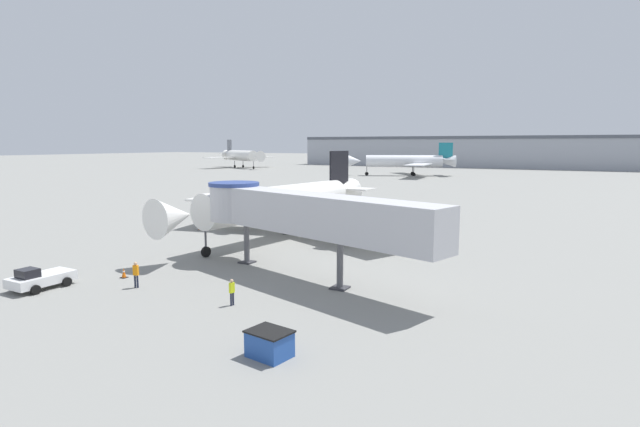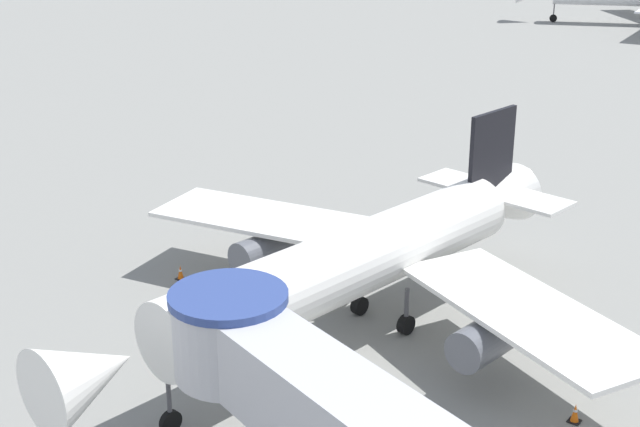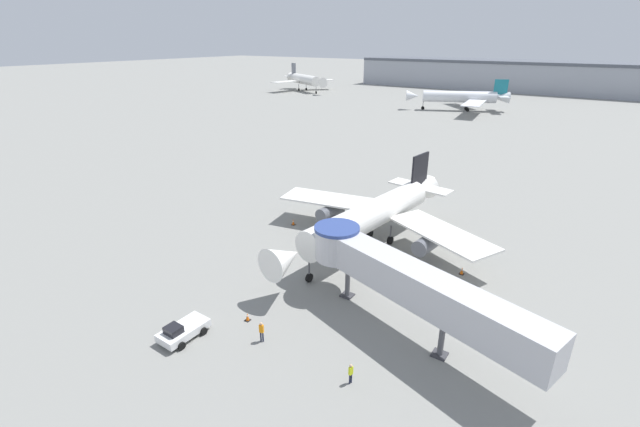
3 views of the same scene
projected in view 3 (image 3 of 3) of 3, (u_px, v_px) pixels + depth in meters
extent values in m
plane|color=gray|center=(360.00, 254.00, 46.99)|extent=(800.00, 800.00, 0.00)
cylinder|color=white|center=(369.00, 216.00, 46.96)|extent=(5.62, 20.18, 3.15)
cone|color=white|center=(284.00, 259.00, 37.94)|extent=(3.56, 3.83, 3.15)
cone|color=white|center=(419.00, 191.00, 54.67)|extent=(3.72, 5.08, 3.15)
cube|color=white|center=(330.00, 199.00, 53.46)|extent=(12.56, 6.66, 0.22)
cube|color=white|center=(442.00, 233.00, 44.28)|extent=(12.71, 9.15, 0.22)
cube|color=black|center=(420.00, 170.00, 53.42)|extent=(0.70, 3.66, 4.10)
cube|color=white|center=(420.00, 187.00, 54.62)|extent=(8.36, 3.55, 0.18)
cylinder|color=#565960|center=(330.00, 212.00, 52.50)|extent=(2.18, 3.85, 1.73)
cylinder|color=#565960|center=(427.00, 244.00, 44.49)|extent=(2.18, 3.85, 1.73)
cylinder|color=#4C4C51|center=(309.00, 269.00, 41.14)|extent=(0.18, 0.18, 1.81)
cylinder|color=black|center=(309.00, 278.00, 41.48)|extent=(0.37, 0.93, 0.90)
cylinder|color=#4C4C51|center=(370.00, 226.00, 50.51)|extent=(0.22, 0.22, 1.81)
cylinder|color=black|center=(370.00, 233.00, 50.85)|extent=(0.51, 0.94, 0.90)
cylinder|color=#4C4C51|center=(391.00, 233.00, 48.78)|extent=(0.22, 0.22, 1.81)
cylinder|color=black|center=(390.00, 240.00, 49.13)|extent=(0.51, 0.94, 0.90)
cube|color=#B7B7BC|center=(424.00, 290.00, 31.63)|extent=(19.59, 8.22, 2.80)
cylinder|color=#B7B7BC|center=(337.00, 244.00, 38.70)|extent=(3.90, 3.90, 2.80)
cylinder|color=navy|center=(337.00, 228.00, 38.11)|extent=(4.10, 4.10, 0.30)
cylinder|color=#56565B|center=(348.00, 280.00, 38.74)|extent=(0.44, 0.44, 3.34)
cube|color=#333338|center=(347.00, 295.00, 39.36)|extent=(1.10, 1.10, 0.12)
cylinder|color=#56565B|center=(442.00, 337.00, 31.39)|extent=(0.44, 0.44, 3.34)
cube|color=#333338|center=(439.00, 354.00, 32.01)|extent=(1.10, 1.10, 0.12)
cube|color=silver|center=(184.00, 330.00, 33.77)|extent=(2.06, 3.96, 0.63)
cube|color=black|center=(173.00, 330.00, 32.88)|extent=(1.21, 1.12, 0.56)
cylinder|color=black|center=(165.00, 336.00, 33.61)|extent=(0.33, 0.63, 0.62)
cylinder|color=black|center=(181.00, 346.00, 32.54)|extent=(0.33, 0.63, 0.62)
cylinder|color=black|center=(187.00, 322.00, 35.25)|extent=(0.33, 0.63, 0.62)
cylinder|color=black|center=(203.00, 331.00, 34.17)|extent=(0.33, 0.63, 0.62)
cube|color=black|center=(461.00, 274.00, 42.99)|extent=(0.47, 0.47, 0.04)
cone|color=orange|center=(462.00, 270.00, 42.84)|extent=(0.32, 0.32, 0.74)
cylinder|color=white|center=(462.00, 270.00, 42.81)|extent=(0.18, 0.18, 0.09)
cube|color=black|center=(248.00, 320.00, 35.95)|extent=(0.44, 0.44, 0.04)
cone|color=orange|center=(247.00, 317.00, 35.81)|extent=(0.30, 0.30, 0.69)
cylinder|color=white|center=(247.00, 316.00, 35.78)|extent=(0.17, 0.17, 0.08)
cube|color=black|center=(293.00, 225.00, 54.28)|extent=(0.47, 0.47, 0.04)
cone|color=orange|center=(293.00, 222.00, 54.13)|extent=(0.32, 0.32, 0.73)
cylinder|color=white|center=(293.00, 221.00, 54.10)|extent=(0.18, 0.18, 0.09)
cylinder|color=#1E2338|center=(351.00, 378.00, 29.35)|extent=(0.11, 0.11, 0.78)
cylinder|color=#1E2338|center=(350.00, 379.00, 29.24)|extent=(0.11, 0.11, 0.78)
cube|color=#D1E019|center=(351.00, 371.00, 29.03)|extent=(0.24, 0.34, 0.62)
sphere|color=tan|center=(351.00, 366.00, 28.87)|extent=(0.21, 0.21, 0.21)
cylinder|color=#1E2338|center=(263.00, 337.00, 33.31)|extent=(0.13, 0.13, 0.86)
cylinder|color=#1E2338|center=(261.00, 336.00, 33.35)|extent=(0.13, 0.13, 0.86)
cube|color=orange|center=(261.00, 329.00, 33.04)|extent=(0.38, 0.29, 0.68)
sphere|color=tan|center=(261.00, 324.00, 32.86)|extent=(0.23, 0.23, 0.23)
cylinder|color=silver|center=(459.00, 97.00, 137.18)|extent=(22.13, 12.73, 3.57)
cone|color=silver|center=(412.00, 96.00, 139.40)|extent=(5.05, 4.88, 3.57)
cone|color=silver|center=(500.00, 98.00, 135.29)|extent=(6.35, 5.47, 3.57)
cube|color=silver|center=(464.00, 95.00, 145.70)|extent=(14.34, 14.95, 0.22)
cube|color=silver|center=(474.00, 103.00, 128.21)|extent=(6.90, 16.10, 0.22)
cube|color=#19707F|center=(501.00, 87.00, 134.11)|extent=(3.88, 1.95, 4.64)
cube|color=silver|center=(501.00, 96.00, 135.01)|extent=(7.08, 10.86, 0.18)
cylinder|color=#4C4C51|center=(423.00, 105.00, 139.92)|extent=(0.18, 0.18, 2.05)
cylinder|color=black|center=(423.00, 108.00, 140.31)|extent=(1.11, 0.70, 1.10)
cylinder|color=#4C4C51|center=(466.00, 105.00, 139.29)|extent=(0.22, 0.22, 2.05)
cylinder|color=black|center=(466.00, 108.00, 139.68)|extent=(1.17, 0.82, 1.10)
cylinder|color=#4C4C51|center=(468.00, 107.00, 136.37)|extent=(0.22, 0.22, 2.05)
cylinder|color=black|center=(467.00, 110.00, 136.76)|extent=(1.17, 0.82, 1.10)
cylinder|color=white|center=(305.00, 80.00, 186.79)|extent=(20.38, 13.38, 4.08)
cone|color=white|center=(320.00, 82.00, 175.11)|extent=(5.87, 5.70, 4.08)
cone|color=white|center=(294.00, 77.00, 196.48)|extent=(7.31, 6.47, 4.08)
cube|color=white|center=(285.00, 82.00, 185.52)|extent=(7.14, 13.31, 0.22)
cube|color=white|center=(319.00, 80.00, 192.80)|extent=(12.58, 12.42, 0.22)
cube|color=slate|center=(294.00, 69.00, 194.83)|extent=(3.73, 2.13, 5.30)
cube|color=white|center=(293.00, 76.00, 196.45)|extent=(6.55, 8.94, 0.18)
cylinder|color=#4C4C51|center=(316.00, 90.00, 179.44)|extent=(0.18, 0.18, 2.34)
cylinder|color=black|center=(316.00, 92.00, 179.89)|extent=(1.09, 0.74, 1.10)
cylinder|color=#4C4C51|center=(299.00, 87.00, 189.35)|extent=(0.22, 0.22, 2.34)
cylinder|color=black|center=(299.00, 90.00, 189.79)|extent=(1.16, 0.87, 1.10)
cylinder|color=#4C4C51|center=(306.00, 86.00, 190.94)|extent=(0.22, 0.22, 2.34)
cylinder|color=black|center=(306.00, 89.00, 191.39)|extent=(1.16, 0.87, 1.10)
cube|color=#999EA8|center=(557.00, 79.00, 180.32)|extent=(172.65, 22.45, 11.48)
cube|color=#4C515B|center=(560.00, 63.00, 177.90)|extent=(172.65, 22.90, 1.20)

